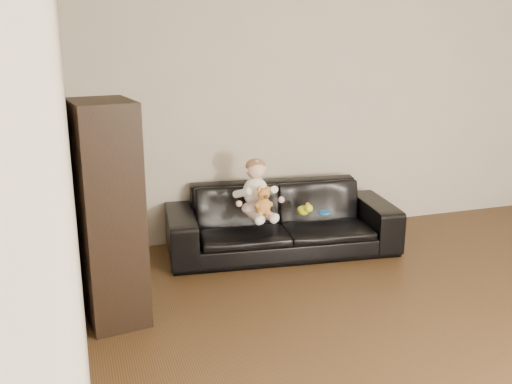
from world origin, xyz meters
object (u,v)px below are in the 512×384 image
object	(u,v)px
toy_green	(303,210)
cabinet	(109,214)
teddy_bear	(263,201)
baby	(257,192)
toy_rattle	(308,207)
sofa	(281,220)
toy_blue_disc	(324,212)

from	to	relation	value
toy_green	cabinet	bearing A→B (deg)	-159.95
cabinet	teddy_bear	world-z (taller)	cabinet
baby	toy_rattle	bearing A→B (deg)	-10.56
teddy_bear	toy_rattle	world-z (taller)	teddy_bear
sofa	teddy_bear	xyz separation A→B (m)	(-0.27, -0.27, 0.28)
cabinet	teddy_bear	distance (m)	1.44
sofa	toy_green	bearing A→B (deg)	-53.43
baby	toy_blue_disc	xyz separation A→B (m)	(0.61, -0.11, -0.22)
toy_blue_disc	cabinet	bearing A→B (deg)	-162.22
toy_blue_disc	toy_green	bearing A→B (deg)	177.18
cabinet	baby	distance (m)	1.49
cabinet	toy_rattle	distance (m)	1.97
sofa	teddy_bear	world-z (taller)	teddy_bear
teddy_bear	toy_green	size ratio (longest dim) A/B	1.97
baby	teddy_bear	world-z (taller)	baby
sofa	toy_green	xyz separation A→B (m)	(0.12, -0.21, 0.14)
toy_green	sofa	bearing A→B (deg)	120.34
toy_blue_disc	toy_rattle	bearing A→B (deg)	131.37
baby	toy_rattle	world-z (taller)	baby
sofa	toy_rattle	xyz separation A→B (m)	(0.22, -0.10, 0.13)
baby	teddy_bear	xyz separation A→B (m)	(0.01, -0.16, -0.05)
toy_green	teddy_bear	bearing A→B (deg)	-171.43
teddy_bear	toy_blue_disc	bearing A→B (deg)	-12.71
baby	toy_rattle	distance (m)	0.53
teddy_bear	sofa	bearing A→B (deg)	27.82
sofa	toy_green	size ratio (longest dim) A/B	16.65
teddy_bear	toy_rattle	xyz separation A→B (m)	(0.49, 0.18, -0.15)
cabinet	toy_rattle	xyz separation A→B (m)	(1.80, 0.74, -0.34)
cabinet	toy_blue_disc	xyz separation A→B (m)	(1.91, 0.61, -0.37)
sofa	teddy_bear	bearing A→B (deg)	-128.53
cabinet	toy_rattle	size ratio (longest dim) A/B	23.53
baby	toy_green	xyz separation A→B (m)	(0.40, -0.10, -0.18)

